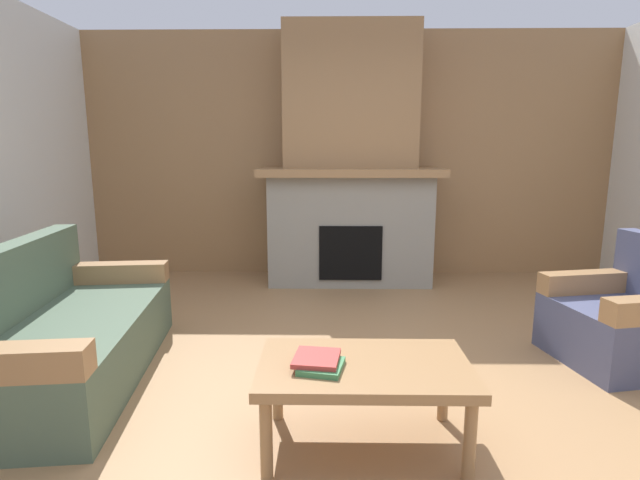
{
  "coord_description": "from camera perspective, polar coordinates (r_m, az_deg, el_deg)",
  "views": [
    {
      "loc": [
        -0.24,
        -2.61,
        1.42
      ],
      "look_at": [
        -0.29,
        0.93,
        0.76
      ],
      "focal_mm": 27.23,
      "sensor_mm": 36.0,
      "label": 1
    }
  ],
  "objects": [
    {
      "name": "ground",
      "position": [
        2.98,
        5.63,
        -17.97
      ],
      "size": [
        9.0,
        9.0,
        0.0
      ],
      "primitive_type": "plane",
      "color": "#9E754C"
    },
    {
      "name": "wall_back_wood_panel",
      "position": [
        5.61,
        3.36,
        9.84
      ],
      "size": [
        6.0,
        0.12,
        2.7
      ],
      "primitive_type": "cube",
      "color": "#997047",
      "rests_on": "ground"
    },
    {
      "name": "fireplace",
      "position": [
        5.24,
        3.51,
        7.75
      ],
      "size": [
        1.9,
        0.82,
        2.7
      ],
      "color": "gray",
      "rests_on": "ground"
    },
    {
      "name": "couch",
      "position": [
        3.46,
        -28.08,
        -9.85
      ],
      "size": [
        1.03,
        1.88,
        0.85
      ],
      "color": "#4C604C",
      "rests_on": "ground"
    },
    {
      "name": "armchair",
      "position": [
        3.9,
        32.33,
        -7.92
      ],
      "size": [
        0.89,
        0.89,
        0.85
      ],
      "color": "#474C6B",
      "rests_on": "ground"
    },
    {
      "name": "coffee_table",
      "position": [
        2.39,
        5.23,
        -15.38
      ],
      "size": [
        1.0,
        0.6,
        0.43
      ],
      "color": "#997047",
      "rests_on": "ground"
    },
    {
      "name": "book_stack_near_edge",
      "position": [
        2.31,
        -0.14,
        -14.17
      ],
      "size": [
        0.25,
        0.27,
        0.05
      ],
      "color": "#3D7F4C",
      "rests_on": "coffee_table"
    }
  ]
}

